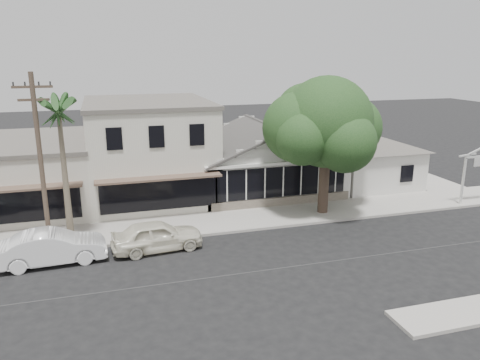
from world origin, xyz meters
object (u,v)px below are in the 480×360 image
object	(u,v)px
utility_pole	(41,160)
car_1	(53,247)
car_0	(157,236)
shade_tree	(324,124)

from	to	relation	value
utility_pole	car_1	xyz separation A→B (m)	(0.28, -1.53, -3.97)
car_0	car_1	bearing A→B (deg)	86.25
utility_pole	shade_tree	distance (m)	15.96
utility_pole	shade_tree	size ratio (longest dim) A/B	1.05
utility_pole	car_0	world-z (taller)	utility_pole
utility_pole	car_1	world-z (taller)	utility_pole
car_0	car_1	world-z (taller)	car_1
car_1	shade_tree	world-z (taller)	shade_tree
car_1	utility_pole	bearing A→B (deg)	7.00
utility_pole	car_0	bearing A→B (deg)	-14.72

